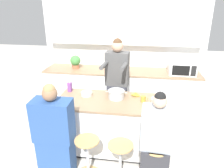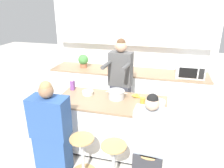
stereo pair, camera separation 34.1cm
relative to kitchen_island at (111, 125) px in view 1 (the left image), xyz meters
The scene contains 19 objects.
ground_plane 0.45m from the kitchen_island, ahead, with size 16.00×16.00×0.00m, color beige.
wall_back 2.08m from the kitchen_island, 90.00° to the left, with size 3.61×0.22×2.70m.
back_counter 1.44m from the kitchen_island, 90.00° to the left, with size 3.35×0.68×0.93m.
kitchen_island is the anchor object (origin of this frame).
bar_stool_leftmost 0.97m from the kitchen_island, 135.93° to the right, with size 0.38×0.38×0.62m.
bar_stool_center_left 0.73m from the kitchen_island, 108.76° to the right, with size 0.38×0.38×0.62m.
bar_stool_center_right 0.77m from the kitchen_island, 72.12° to the right, with size 0.38×0.38×0.62m.
bar_stool_rightmost 0.99m from the kitchen_island, 45.28° to the right, with size 0.38×0.38×0.62m.
person_cooking 0.79m from the kitchen_island, 89.35° to the left, with size 0.46×0.59×1.76m.
person_wrapped_blanket 1.00m from the kitchen_island, 133.11° to the right, with size 0.52×0.29×1.42m.
person_seated_near 1.00m from the kitchen_island, 46.39° to the right, with size 0.41×0.28×1.40m.
cooking_pot 0.53m from the kitchen_island, 56.62° to the left, with size 0.35×0.27×0.13m.
fruit_bowl 0.65m from the kitchen_island, 162.95° to the left, with size 0.19×0.19×0.06m.
mixing_bowl_steel 0.87m from the kitchen_island, ahead, with size 0.22×0.22×0.08m.
coffee_cup_near 0.70m from the kitchen_island, ahead, with size 0.11×0.08×0.09m.
banana_bunch 0.64m from the kitchen_island, 31.18° to the left, with size 0.17×0.12×0.06m.
juice_carton 0.96m from the kitchen_island, 161.34° to the left, with size 0.07×0.07×0.18m.
microwave 1.98m from the kitchen_island, 48.03° to the left, with size 0.54×0.40×0.26m.
potted_plant 1.88m from the kitchen_island, 125.27° to the left, with size 0.23×0.23×0.30m.
Camera 1 is at (0.46, -3.06, 2.40)m, focal length 35.00 mm.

